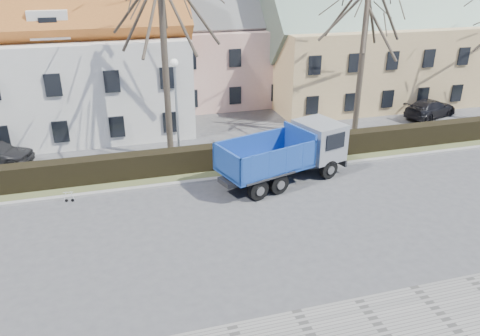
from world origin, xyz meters
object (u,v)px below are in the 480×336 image
object	(u,v)px
streetlight	(177,114)
parked_car_b	(430,108)
cart_frame	(65,196)
dump_truck	(279,156)

from	to	relation	value
streetlight	parked_car_b	world-z (taller)	streetlight
streetlight	cart_frame	xyz separation A→B (m)	(-5.97, -2.83, -2.73)
dump_truck	streetlight	size ratio (longest dim) A/B	1.19
dump_truck	streetlight	distance (m)	6.01
dump_truck	parked_car_b	size ratio (longest dim) A/B	1.58
dump_truck	parked_car_b	xyz separation A→B (m)	(14.55, 7.34, -0.78)
parked_car_b	dump_truck	bearing A→B (deg)	96.97
streetlight	parked_car_b	xyz separation A→B (m)	(19.18, 3.85, -2.37)
streetlight	parked_car_b	distance (m)	19.70
cart_frame	parked_car_b	xyz separation A→B (m)	(25.15, 6.69, 0.36)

